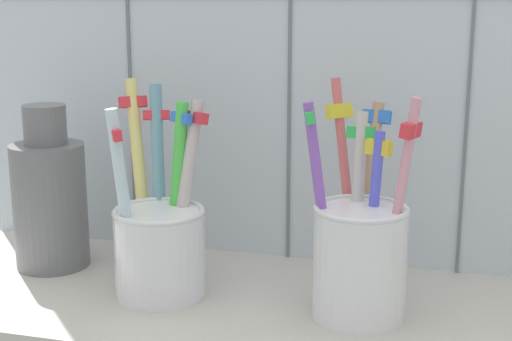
# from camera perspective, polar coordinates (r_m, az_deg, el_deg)

# --- Properties ---
(counter_slab) EXTENTS (0.64, 0.22, 0.02)m
(counter_slab) POSITION_cam_1_polar(r_m,az_deg,el_deg) (0.63, 0.23, -10.82)
(counter_slab) COLOR #BCB7AD
(counter_slab) RESTS_ON ground
(tile_wall_back) EXTENTS (0.64, 0.02, 0.45)m
(tile_wall_back) POSITION_cam_1_polar(r_m,az_deg,el_deg) (0.69, 2.83, 9.72)
(tile_wall_back) COLOR silver
(tile_wall_back) RESTS_ON ground
(toothbrush_cup_left) EXTENTS (0.10, 0.11, 0.18)m
(toothbrush_cup_left) POSITION_cam_1_polar(r_m,az_deg,el_deg) (0.63, -7.47, -5.22)
(toothbrush_cup_left) COLOR white
(toothbrush_cup_left) RESTS_ON counter_slab
(toothbrush_cup_right) EXTENTS (0.09, 0.12, 0.18)m
(toothbrush_cup_right) POSITION_cam_1_polar(r_m,az_deg,el_deg) (0.59, 8.01, -6.18)
(toothbrush_cup_right) COLOR white
(toothbrush_cup_right) RESTS_ON counter_slab
(ceramic_vase) EXTENTS (0.07, 0.07, 0.15)m
(ceramic_vase) POSITION_cam_1_polar(r_m,az_deg,el_deg) (0.71, -15.65, -2.08)
(ceramic_vase) COLOR slate
(ceramic_vase) RESTS_ON counter_slab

